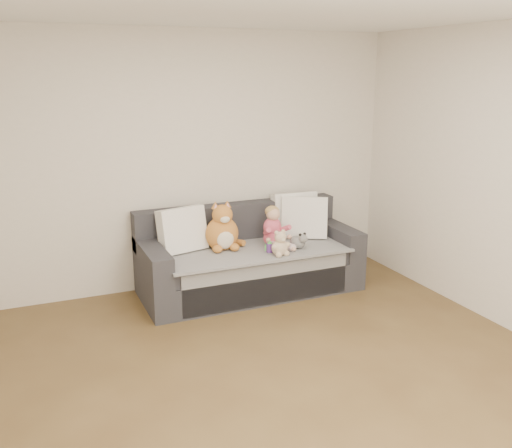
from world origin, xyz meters
The scene contains 10 objects.
room_shell centered at (0.00, 0.42, 1.30)m, with size 5.00×5.00×5.00m.
sofa centered at (0.52, 2.06, 0.31)m, with size 2.20×0.94×0.85m.
cushion_left centered at (-0.15, 2.16, 0.69)m, with size 0.51×0.33×0.45m.
cushion_right_back centered at (1.15, 2.29, 0.70)m, with size 0.50×0.25×0.46m.
cushion_right_front centered at (1.18, 2.11, 0.69)m, with size 0.52×0.41×0.45m.
toddler centered at (0.75, 1.97, 0.65)m, with size 0.29×0.42×0.42m.
plush_cat centered at (0.24, 2.08, 0.66)m, with size 0.40×0.34×0.51m.
teddy_bear centered at (0.67, 1.65, 0.58)m, with size 0.20×0.16×0.26m.
plush_cow centered at (0.94, 1.79, 0.55)m, with size 0.14×0.22×0.18m.
sippy_cup centered at (0.62, 1.78, 0.54)m, with size 0.11×0.07×0.12m.
Camera 1 is at (-1.59, -3.05, 2.20)m, focal length 40.00 mm.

